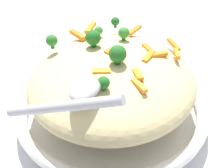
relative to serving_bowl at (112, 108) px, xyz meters
The scene contains 23 objects.
ground_plane 0.03m from the serving_bowl, ahead, with size 2.40×2.40×0.00m, color silver.
serving_bowl is the anchor object (origin of this frame).
pasta_mound 0.06m from the serving_bowl, ahead, with size 0.29×0.28×0.09m, color #DBC689.
carrot_piece_0 0.12m from the serving_bowl, 63.31° to the right, with size 0.03×0.01×0.01m, color orange.
carrot_piece_1 0.11m from the serving_bowl, 24.50° to the left, with size 0.03×0.01×0.01m, color orange.
carrot_piece_2 0.13m from the serving_bowl, 42.52° to the right, with size 0.04×0.01×0.01m, color orange.
carrot_piece_3 0.15m from the serving_bowl, 58.93° to the left, with size 0.04×0.01×0.01m, color orange.
carrot_piece_4 0.16m from the serving_bowl, 42.34° to the left, with size 0.04×0.01×0.01m, color orange.
carrot_piece_5 0.12m from the serving_bowl, behind, with size 0.03×0.01×0.01m, color orange.
carrot_piece_6 0.13m from the serving_bowl, 128.79° to the right, with size 0.03×0.01×0.01m, color orange.
carrot_piece_7 0.12m from the serving_bowl, 117.99° to the right, with size 0.03×0.01×0.01m, color orange.
carrot_piece_8 0.15m from the serving_bowl, 58.93° to the right, with size 0.03×0.01×0.01m, color orange.
carrot_piece_9 0.13m from the serving_bowl, 56.75° to the right, with size 0.03×0.01×0.01m, color orange.
carrot_piece_10 0.16m from the serving_bowl, ahead, with size 0.04×0.01×0.01m, color orange.
carrot_piece_11 0.16m from the serving_bowl, 42.77° to the right, with size 0.04×0.01×0.01m, color orange.
broccoli_floret_0 0.13m from the serving_bowl, 132.79° to the right, with size 0.03×0.03×0.03m.
broccoli_floret_1 0.14m from the serving_bowl, 166.78° to the right, with size 0.02×0.02×0.02m.
broccoli_floret_2 0.15m from the serving_bowl, 37.98° to the left, with size 0.02×0.02×0.02m.
broccoli_floret_3 0.17m from the serving_bowl, 19.21° to the left, with size 0.02×0.02×0.02m.
broccoli_floret_4 0.14m from the serving_bowl, ahead, with size 0.02×0.02×0.03m.
broccoli_floret_5 0.16m from the serving_bowl, 90.82° to the left, with size 0.02×0.02×0.03m.
broccoli_floret_6 0.13m from the serving_bowl, 61.60° to the left, with size 0.03×0.03×0.03m.
serving_spoon 0.18m from the serving_bowl, behind, with size 0.11×0.15×0.07m.
Camera 1 is at (-0.36, -0.15, 0.38)m, focal length 45.86 mm.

